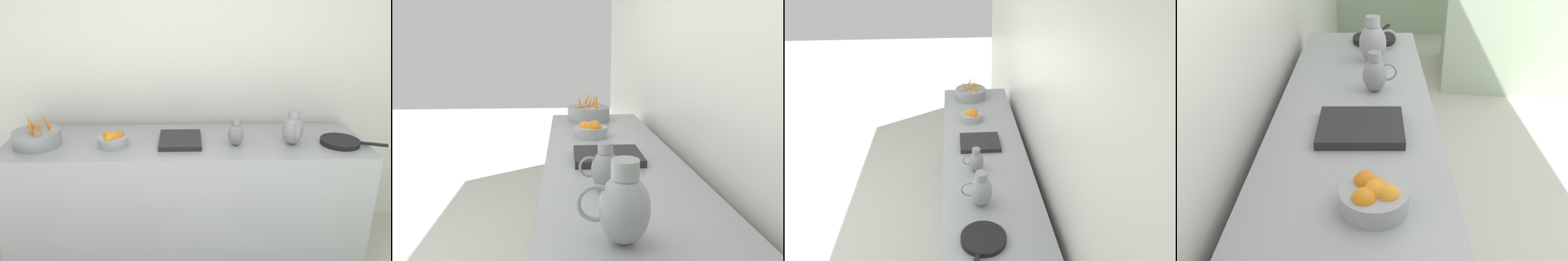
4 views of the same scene
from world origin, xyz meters
TOP-DOWN VIEW (x-y plane):
  - tile_wall_left at (-1.95, 0.45)m, footprint 0.10×7.69m
  - prep_counter at (-1.49, -0.05)m, footprint 0.69×2.61m
  - vegetable_colander at (-1.44, -1.10)m, footprint 0.33×0.33m
  - orange_bowl at (-1.41, -0.56)m, footprint 0.21×0.21m
  - metal_pitcher_tall at (-1.41, 0.71)m, footprint 0.21×0.15m
  - metal_pitcher_short at (-1.40, 0.31)m, footprint 0.16×0.11m
  - counter_sink_basin at (-1.46, -0.09)m, footprint 0.34×0.30m

SIDE VIEW (x-z plane):
  - prep_counter at x=-1.49m, z-range 0.00..0.91m
  - counter_sink_basin at x=-1.46m, z-range 0.91..0.95m
  - orange_bowl at x=-1.41m, z-range 0.91..1.01m
  - vegetable_colander at x=-1.44m, z-range 0.85..1.09m
  - metal_pitcher_short at x=-1.40m, z-range 0.90..1.09m
  - metal_pitcher_tall at x=-1.41m, z-range 0.90..1.15m
  - tile_wall_left at x=-1.95m, z-range 0.00..3.00m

